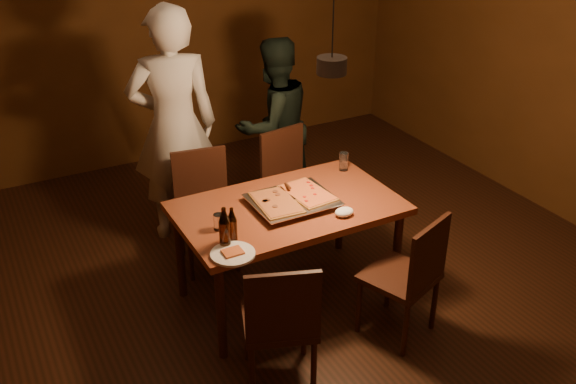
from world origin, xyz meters
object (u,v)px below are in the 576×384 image
diner_white (174,126)px  chair_near_right (412,268)px  diner_dark (274,125)px  dining_table (288,214)px  beer_bottle_a (224,227)px  chair_far_left (204,198)px  chair_far_right (290,173)px  pizza_tray (292,202)px  pendant_lamp (332,64)px  plate_slice (233,254)px  beer_bottle_b (232,225)px  chair_near_left (281,315)px

diner_white → chair_near_right: bearing=125.2°
diner_dark → dining_table: bearing=57.5°
beer_bottle_a → chair_far_left: bearing=76.2°
chair_far_right → pizza_tray: size_ratio=0.88×
dining_table → chair_near_right: 0.91m
beer_bottle_a → pendant_lamp: size_ratio=0.24×
pizza_tray → diner_white: size_ratio=0.29×
diner_dark → diner_white: bearing=-4.8°
pendant_lamp → plate_slice: bearing=-167.6°
chair_far_left → beer_bottle_b: beer_bottle_b is taller
beer_bottle_b → plate_slice: size_ratio=0.84×
chair_near_left → pendant_lamp: bearing=61.5°
beer_bottle_b → pendant_lamp: (0.69, 0.02, 0.90)m
chair_near_left → chair_far_left: bearing=105.1°
dining_table → beer_bottle_a: beer_bottle_a is taller
chair_far_left → pendant_lamp: size_ratio=0.44×
diner_dark → chair_far_left: bearing=22.4°
dining_table → pizza_tray: (0.03, -0.02, 0.10)m
chair_far_left → plate_slice: bearing=86.1°
dining_table → chair_near_right: size_ratio=2.77×
plate_slice → pendant_lamp: (0.75, 0.17, 1.00)m
chair_far_left → chair_near_left: size_ratio=0.90×
dining_table → pizza_tray: pizza_tray is taller
chair_far_right → diner_dark: diner_dark is taller
chair_far_left → chair_near_right: (0.81, -1.51, 0.00)m
chair_far_right → diner_dark: 0.54m
dining_table → beer_bottle_b: size_ratio=6.66×
beer_bottle_a → beer_bottle_b: bearing=28.3°
chair_far_left → pendant_lamp: 1.64m
dining_table → chair_near_left: chair_near_left is taller
dining_table → pendant_lamp: pendant_lamp is taller
chair_far_right → diner_dark: bearing=-111.6°
chair_far_left → diner_white: 0.64m
beer_bottle_b → pizza_tray: bearing=22.2°
chair_far_left → beer_bottle_a: size_ratio=1.86×
chair_near_right → pendant_lamp: bearing=99.1°
dining_table → chair_far_right: 0.94m
dining_table → diner_white: (-0.36, 1.22, 0.28)m
pizza_tray → pendant_lamp: (0.15, -0.20, 0.99)m
beer_bottle_b → pendant_lamp: size_ratio=0.20×
pizza_tray → diner_dark: diner_dark is taller
chair_near_left → diner_white: (0.10, 2.00, 0.42)m
dining_table → chair_near_left: size_ratio=2.78×
chair_near_left → plate_slice: (-0.11, 0.40, 0.22)m
chair_near_left → plate_slice: bearing=126.0°
chair_far_left → plate_slice: 1.18m
dining_table → diner_dark: diner_dark is taller
dining_table → chair_near_right: bearing=-57.5°
chair_near_left → pizza_tray: bearing=77.5°
diner_white → pendant_lamp: pendant_lamp is taller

